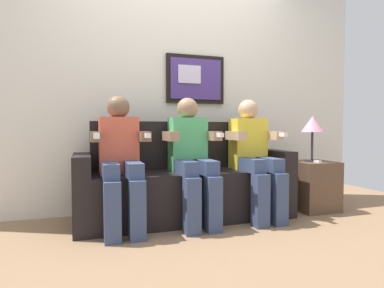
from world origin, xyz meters
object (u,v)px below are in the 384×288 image
Objects in this scene: person_on_left at (120,157)px; spare_remote_on_table at (316,161)px; couch at (186,185)px; person_on_right at (254,153)px; person_in_middle at (192,155)px; side_table_right at (313,186)px; table_lamp at (312,126)px.

person_on_left reaches higher than spare_remote_on_table.
couch is 1.77× the size of person_on_right.
person_in_middle is 0.61m from person_on_right.
person_in_middle is (0.61, 0.00, -0.00)m from person_on_left.
person_on_right reaches higher than side_table_right.
couch is 4.27× the size of table_lamp.
person_on_left reaches higher than couch.
couch is 1.31m from spare_remote_on_table.
person_on_left is 2.22× the size of side_table_right.
spare_remote_on_table is at bearing -8.76° from couch.
person_on_left and person_on_right have the same top height.
side_table_right is 0.28m from spare_remote_on_table.
table_lamp is at bearing -5.35° from couch.
person_in_middle is 1.00× the size of person_on_right.
person_on_left is 1.98m from side_table_right.
person_on_left is 1.00× the size of person_in_middle.
spare_remote_on_table is (1.28, -0.03, -0.10)m from person_in_middle.
spare_remote_on_table is (-0.05, -0.09, 0.26)m from side_table_right.
person_on_left is 8.54× the size of spare_remote_on_table.
person_on_right reaches higher than spare_remote_on_table.
person_in_middle is at bearing -177.98° from table_lamp.
person_on_right is at bearing -175.15° from side_table_right.
person_in_middle is 2.22× the size of side_table_right.
person_in_middle reaches higher than spare_remote_on_table.
side_table_right is 3.85× the size of spare_remote_on_table.
person_on_left is at bearing -179.96° from person_in_middle.
person_on_right reaches higher than couch.
person_in_middle is 1.29m from spare_remote_on_table.
person_on_right is 0.73m from table_lamp.
side_table_right is (1.33, 0.06, -0.36)m from person_in_middle.
person_on_left is (-0.61, -0.17, 0.29)m from couch.
person_on_left reaches higher than side_table_right.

